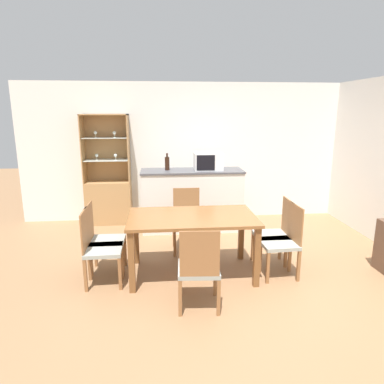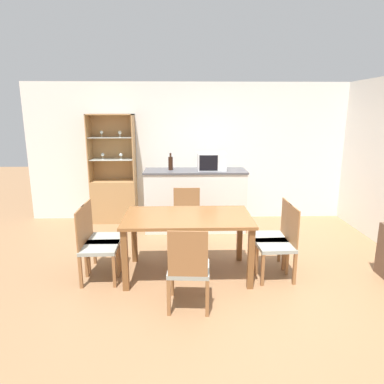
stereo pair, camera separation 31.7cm
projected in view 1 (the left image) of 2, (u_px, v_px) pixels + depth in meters
ground_plane at (230, 280)px, 4.23m from camera, size 18.00×18.00×0.00m
wall_back at (204, 152)px, 6.49m from camera, size 6.80×0.06×2.55m
kitchen_counter at (192, 200)px, 5.94m from camera, size 1.74×0.59×1.06m
display_cabinet at (109, 193)px, 6.28m from camera, size 0.82×0.39×1.98m
dining_table at (192, 224)px, 4.24m from camera, size 1.57×0.91×0.77m
dining_chair_side_right_near at (282, 241)px, 4.27m from camera, size 0.45×0.45×0.92m
dining_chair_side_left_far at (103, 239)px, 4.33m from camera, size 0.43×0.43×0.92m
dining_chair_side_left_near at (99, 248)px, 4.06m from camera, size 0.44×0.44×0.92m
dining_chair_head_far at (187, 221)px, 5.06m from camera, size 0.43×0.43×0.92m
dining_chair_head_near at (199, 268)px, 3.53m from camera, size 0.46×0.46×0.92m
dining_chair_side_right_far at (275, 234)px, 4.53m from camera, size 0.44×0.44×0.92m
microwave at (208, 161)px, 5.82m from camera, size 0.47×0.36×0.29m
wine_bottle at (167, 163)px, 5.79m from camera, size 0.08×0.08×0.29m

